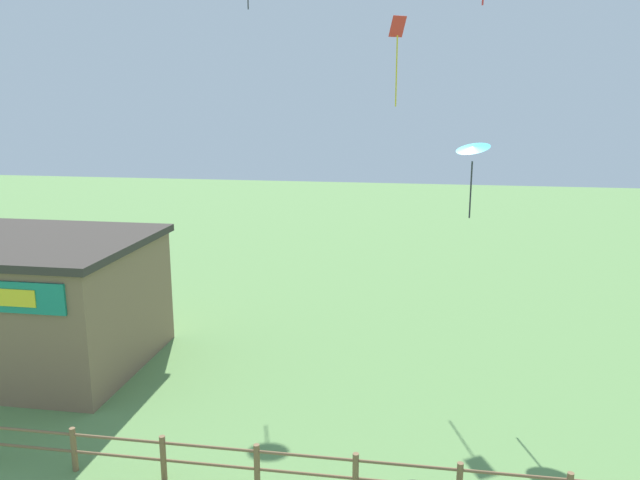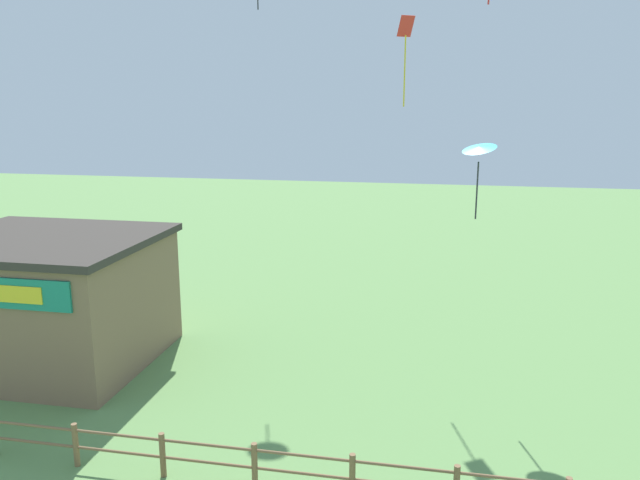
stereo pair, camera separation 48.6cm
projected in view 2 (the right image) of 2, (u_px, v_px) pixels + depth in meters
wooden_fence at (303, 468)px, 13.95m from camera, size 15.87×0.14×1.11m
seaside_building at (47, 299)px, 20.87m from camera, size 7.16×6.25×4.31m
kite_red_diamond at (405, 46)px, 21.63m from camera, size 0.63×0.57×3.06m
kite_cyan_delta at (479, 150)px, 18.73m from camera, size 1.46×1.45×2.37m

